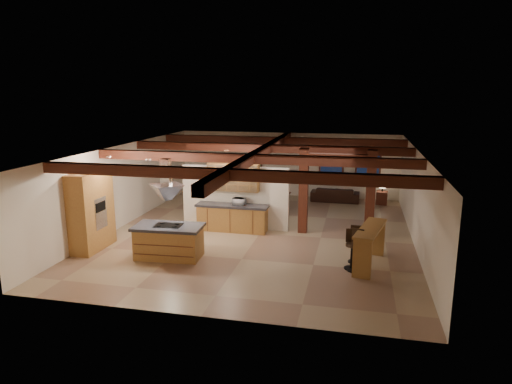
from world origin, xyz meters
TOP-DOWN VIEW (x-y plane):
  - ground at (0.00, 0.00)m, footprint 12.00×12.00m
  - room_walls at (0.00, 0.00)m, footprint 12.00×12.00m
  - ceiling_beams at (0.00, 0.00)m, footprint 10.00×12.00m
  - timber_posts at (2.50, 0.50)m, footprint 2.50×0.30m
  - partition_wall at (-1.00, 0.50)m, footprint 3.80×0.18m
  - pantry_cabinet at (-4.67, -2.60)m, footprint 0.67×1.60m
  - back_counter at (-1.00, 0.11)m, footprint 2.50×0.66m
  - upper_display_cabinet at (-1.00, 0.31)m, footprint 1.80×0.36m
  - range_hood at (-2.10, -2.80)m, footprint 1.10×1.10m
  - back_windows at (2.80, 5.93)m, footprint 2.70×0.07m
  - framed_art at (-1.50, 5.94)m, footprint 0.65×0.05m
  - recessed_cans at (-2.53, -1.93)m, footprint 3.16×2.46m
  - kitchen_island at (-2.10, -2.80)m, footprint 2.03×1.16m
  - dining_table at (-0.49, 3.00)m, footprint 2.08×1.25m
  - sofa at (2.24, 5.28)m, footprint 2.11×0.86m
  - microwave at (-0.75, 0.11)m, footprint 0.47×0.36m
  - bar_counter at (3.57, -2.20)m, footprint 0.97×2.18m
  - side_table at (4.22, 5.16)m, footprint 0.50×0.50m
  - table_lamp at (4.22, 5.16)m, footprint 0.30×0.30m
  - bar_stool_a at (3.09, -2.50)m, footprint 0.38×0.39m
  - bar_stool_b at (3.20, -2.62)m, footprint 0.42×0.43m
  - bar_stool_c at (3.18, -1.98)m, footprint 0.36×0.36m
  - dining_chairs at (-0.49, 3.00)m, footprint 1.90×1.90m

SIDE VIEW (x-z plane):
  - ground at x=0.00m, z-range 0.00..0.00m
  - side_table at x=4.22m, z-range 0.00..0.56m
  - sofa at x=2.24m, z-range 0.00..0.61m
  - dining_table at x=-0.49m, z-range 0.00..0.71m
  - back_counter at x=-1.00m, z-range 0.01..0.95m
  - kitchen_island at x=-2.10m, z-range 0.00..0.98m
  - bar_stool_c at x=3.18m, z-range 0.01..1.05m
  - bar_stool_a at x=3.09m, z-range 0.01..1.10m
  - bar_stool_b at x=3.20m, z-range 0.01..1.15m
  - dining_chairs at x=-0.49m, z-range 0.01..1.19m
  - bar_counter at x=3.57m, z-range 0.19..1.31m
  - table_lamp at x=4.22m, z-range 0.63..0.99m
  - microwave at x=-0.75m, z-range 0.94..1.17m
  - partition_wall at x=-1.00m, z-range 0.00..2.20m
  - pantry_cabinet at x=-4.67m, z-range 0.00..2.40m
  - back_windows at x=2.80m, z-range 0.65..2.35m
  - framed_art at x=-1.50m, z-range 1.27..2.12m
  - timber_posts at x=2.50m, z-range 0.31..3.21m
  - room_walls at x=0.00m, z-range -4.22..7.78m
  - range_hood at x=-2.10m, z-range 1.08..2.48m
  - upper_display_cabinet at x=-1.00m, z-range 1.37..2.33m
  - ceiling_beams at x=0.00m, z-range 2.62..2.90m
  - recessed_cans at x=-2.53m, z-range 2.85..2.89m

